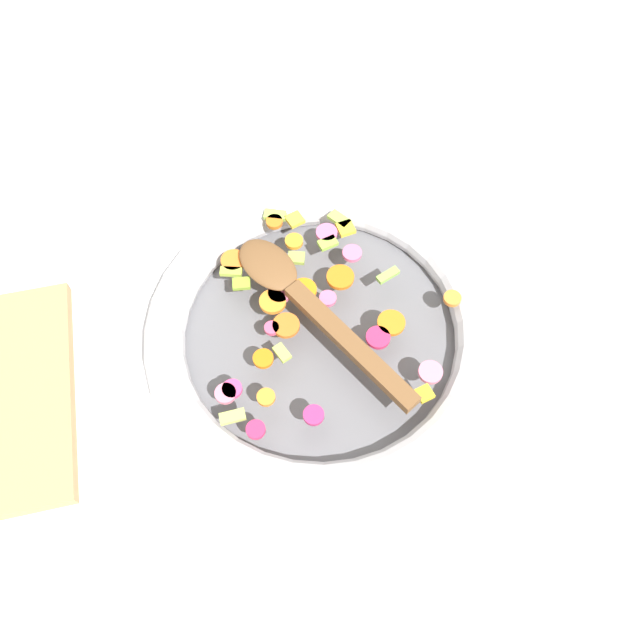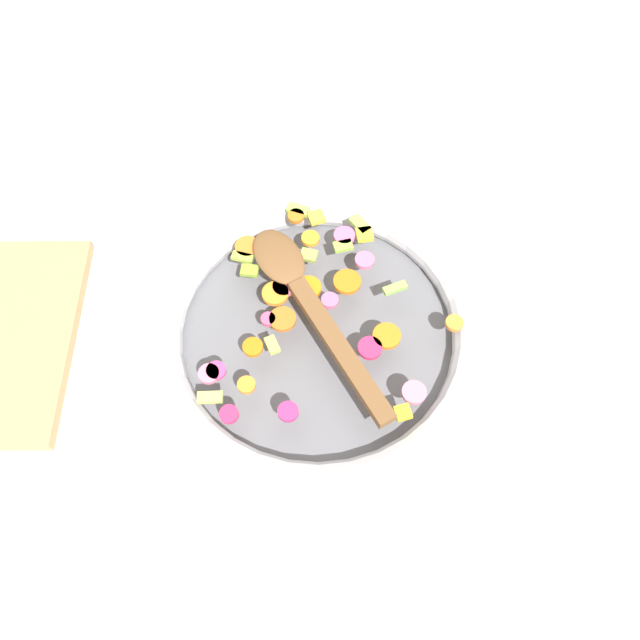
% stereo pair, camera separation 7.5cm
% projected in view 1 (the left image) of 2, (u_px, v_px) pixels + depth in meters
% --- Properties ---
extents(ground_plane, '(4.00, 4.00, 0.00)m').
position_uv_depth(ground_plane, '(320.00, 339.00, 0.80)').
color(ground_plane, silver).
extents(skillet, '(0.43, 0.43, 0.05)m').
position_uv_depth(skillet, '(320.00, 331.00, 0.78)').
color(skillet, slate).
rests_on(skillet, ground_plane).
extents(chopped_vegetables, '(0.31, 0.32, 0.01)m').
position_uv_depth(chopped_vegetables, '(310.00, 303.00, 0.76)').
color(chopped_vegetables, orange).
rests_on(chopped_vegetables, skillet).
extents(wooden_spoon, '(0.28, 0.18, 0.01)m').
position_uv_depth(wooden_spoon, '(305.00, 301.00, 0.75)').
color(wooden_spoon, brown).
rests_on(wooden_spoon, chopped_vegetables).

